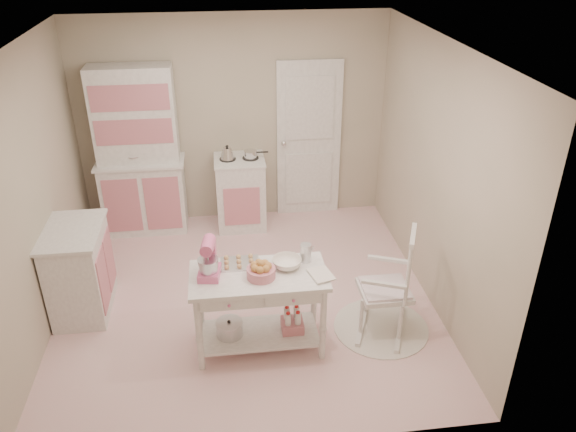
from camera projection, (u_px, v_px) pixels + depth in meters
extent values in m
plane|color=pink|center=(246.00, 298.00, 5.91)|extent=(3.80, 3.80, 0.00)
cube|color=white|center=(236.00, 45.00, 4.68)|extent=(3.80, 3.80, 0.04)
cube|color=#C1B39D|center=(233.00, 121.00, 6.96)|extent=(3.80, 0.04, 2.60)
cube|color=#C1B39D|center=(258.00, 309.00, 3.63)|extent=(3.80, 0.04, 2.60)
cube|color=#C1B39D|center=(32.00, 197.00, 5.08)|extent=(0.04, 3.80, 2.60)
cube|color=#C1B39D|center=(435.00, 175.00, 5.51)|extent=(0.04, 3.80, 2.60)
cube|color=white|center=(309.00, 140.00, 7.17)|extent=(0.82, 0.05, 2.04)
cube|color=white|center=(139.00, 153.00, 6.74)|extent=(1.06, 0.50, 2.08)
cube|color=white|center=(241.00, 192.00, 7.10)|extent=(0.62, 0.57, 0.92)
cube|color=white|center=(80.00, 270.00, 5.54)|extent=(0.54, 0.84, 0.92)
cylinder|color=white|center=(381.00, 327.00, 5.47)|extent=(0.92, 0.92, 0.01)
cube|color=white|center=(385.00, 281.00, 5.22)|extent=(0.72, 0.85, 1.10)
cube|color=white|center=(260.00, 311.00, 5.07)|extent=(1.20, 0.60, 0.80)
cube|color=pink|center=(209.00, 260.00, 4.77)|extent=(0.24, 0.31, 0.34)
cube|color=silver|center=(240.00, 263.00, 5.02)|extent=(0.34, 0.24, 0.02)
cylinder|color=#CB7582|center=(261.00, 273.00, 4.82)|extent=(0.25, 0.25, 0.09)
imported|color=white|center=(287.00, 263.00, 4.96)|extent=(0.26, 0.26, 0.08)
cylinder|color=silver|center=(306.00, 253.00, 5.03)|extent=(0.10, 0.10, 0.17)
imported|color=white|center=(312.00, 277.00, 4.82)|extent=(0.23, 0.28, 0.02)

